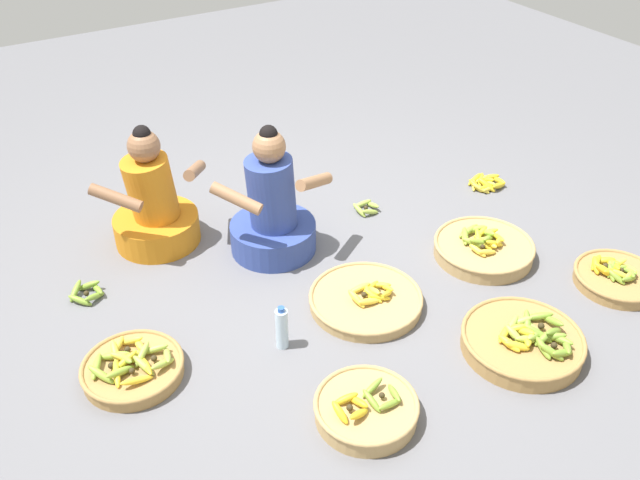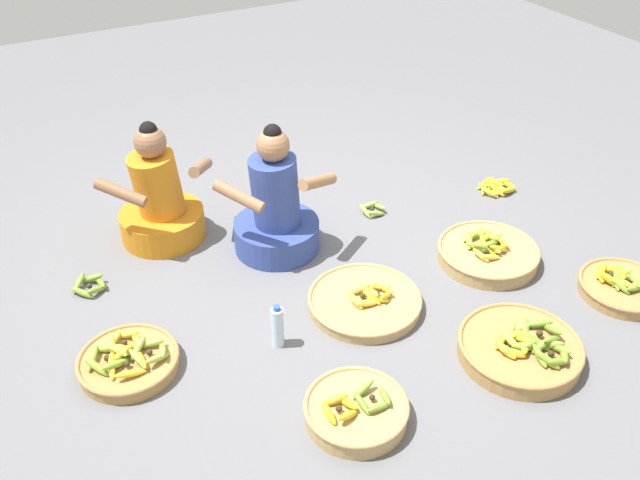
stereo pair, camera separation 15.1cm
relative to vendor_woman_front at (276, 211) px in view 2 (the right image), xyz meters
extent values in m
plane|color=slate|center=(0.03, -0.30, -0.27)|extent=(10.00, 10.00, 0.00)
cylinder|color=#334793|center=(0.00, 0.00, -0.18)|extent=(0.52, 0.52, 0.18)
cylinder|color=#334793|center=(0.00, 0.00, 0.13)|extent=(0.32, 0.30, 0.45)
sphere|color=#9E704C|center=(0.00, 0.00, 0.43)|extent=(0.19, 0.19, 0.19)
sphere|color=black|center=(0.00, 0.00, 0.51)|extent=(0.10, 0.10, 0.10)
cylinder|color=#9E704C|center=(-0.26, -0.08, 0.22)|extent=(0.25, 0.28, 0.16)
cylinder|color=#9E704C|center=(0.21, -0.14, 0.22)|extent=(0.31, 0.20, 0.16)
cylinder|color=orange|center=(-0.58, 0.45, -0.18)|extent=(0.52, 0.52, 0.18)
cylinder|color=orange|center=(-0.58, 0.45, 0.11)|extent=(0.35, 0.32, 0.41)
sphere|color=#8C6042|center=(-0.58, 0.45, 0.39)|extent=(0.19, 0.19, 0.19)
sphere|color=black|center=(-0.58, 0.45, 0.47)|extent=(0.10, 0.10, 0.10)
cylinder|color=#8C6042|center=(-0.81, 0.32, 0.19)|extent=(0.28, 0.26, 0.16)
cylinder|color=#8C6042|center=(-0.31, 0.39, 0.19)|extent=(0.23, 0.29, 0.16)
cylinder|color=tan|center=(1.05, -0.72, -0.22)|extent=(0.59, 0.59, 0.09)
torus|color=tan|center=(1.05, -0.72, -0.18)|extent=(0.60, 0.60, 0.02)
ellipsoid|color=yellow|center=(1.14, -0.73, -0.15)|extent=(0.06, 0.14, 0.06)
ellipsoid|color=yellow|center=(1.11, -0.66, -0.15)|extent=(0.14, 0.10, 0.08)
ellipsoid|color=yellow|center=(1.07, -0.66, -0.15)|extent=(0.14, 0.06, 0.08)
ellipsoid|color=yellow|center=(1.03, -0.69, -0.15)|extent=(0.10, 0.14, 0.09)
ellipsoid|color=yellow|center=(1.02, -0.73, -0.15)|extent=(0.07, 0.14, 0.07)
ellipsoid|color=yellow|center=(1.07, -0.78, -0.15)|extent=(0.14, 0.06, 0.09)
ellipsoid|color=yellow|center=(1.12, -0.77, -0.15)|extent=(0.13, 0.11, 0.08)
sphere|color=#382D19|center=(1.08, -0.72, -0.15)|extent=(0.03, 0.03, 0.03)
ellipsoid|color=#8CAD38|center=(1.10, -0.68, -0.14)|extent=(0.07, 0.16, 0.10)
ellipsoid|color=#8CAD38|center=(1.06, -0.60, -0.15)|extent=(0.16, 0.10, 0.08)
ellipsoid|color=#8CAD38|center=(1.03, -0.59, -0.15)|extent=(0.16, 0.05, 0.07)
ellipsoid|color=#8CAD38|center=(0.98, -0.62, -0.15)|extent=(0.13, 0.15, 0.06)
ellipsoid|color=#8CAD38|center=(0.98, -0.71, -0.15)|extent=(0.13, 0.15, 0.07)
ellipsoid|color=#8CAD38|center=(1.01, -0.73, -0.15)|extent=(0.16, 0.10, 0.09)
ellipsoid|color=#8CAD38|center=(1.07, -0.73, -0.14)|extent=(0.16, 0.11, 0.10)
sphere|color=#382D19|center=(1.03, -0.66, -0.15)|extent=(0.04, 0.04, 0.04)
ellipsoid|color=yellow|center=(1.05, -0.76, -0.16)|extent=(0.03, 0.12, 0.06)
ellipsoid|color=yellow|center=(1.00, -0.71, -0.15)|extent=(0.13, 0.05, 0.06)
ellipsoid|color=yellow|center=(0.94, -0.77, -0.16)|extent=(0.06, 0.13, 0.06)
ellipsoid|color=yellow|center=(0.98, -0.81, -0.16)|extent=(0.13, 0.06, 0.06)
sphere|color=#382D19|center=(1.00, -0.76, -0.15)|extent=(0.03, 0.03, 0.03)
cylinder|color=tan|center=(-0.26, -1.39, -0.22)|extent=(0.47, 0.47, 0.09)
torus|color=tan|center=(-0.26, -1.39, -0.18)|extent=(0.48, 0.48, 0.02)
ellipsoid|color=olive|center=(-0.13, -1.41, -0.16)|extent=(0.06, 0.14, 0.06)
ellipsoid|color=olive|center=(-0.20, -1.34, -0.15)|extent=(0.14, 0.06, 0.07)
ellipsoid|color=olive|center=(-0.24, -1.40, -0.15)|extent=(0.04, 0.14, 0.07)
ellipsoid|color=olive|center=(-0.18, -1.46, -0.16)|extent=(0.14, 0.04, 0.05)
sphere|color=#382D19|center=(-0.18, -1.40, -0.15)|extent=(0.03, 0.03, 0.03)
ellipsoid|color=gold|center=(-0.30, -1.37, -0.16)|extent=(0.06, 0.13, 0.06)
ellipsoid|color=gold|center=(-0.34, -1.33, -0.15)|extent=(0.13, 0.06, 0.07)
ellipsoid|color=gold|center=(-0.40, -1.39, -0.15)|extent=(0.04, 0.13, 0.08)
ellipsoid|color=gold|center=(-0.34, -1.44, -0.15)|extent=(0.13, 0.06, 0.07)
sphere|color=#382D19|center=(-0.35, -1.39, -0.15)|extent=(0.03, 0.03, 0.03)
cylinder|color=#A87F47|center=(0.66, -1.43, -0.22)|extent=(0.61, 0.61, 0.09)
torus|color=#A87F47|center=(0.66, -1.43, -0.18)|extent=(0.62, 0.62, 0.02)
ellipsoid|color=olive|center=(0.84, -1.45, -0.14)|extent=(0.05, 0.16, 0.09)
ellipsoid|color=olive|center=(0.81, -1.38, -0.15)|extent=(0.16, 0.12, 0.07)
ellipsoid|color=olive|center=(0.72, -1.40, -0.14)|extent=(0.13, 0.15, 0.10)
ellipsoid|color=olive|center=(0.71, -1.48, -0.14)|extent=(0.12, 0.16, 0.09)
ellipsoid|color=olive|center=(0.79, -1.51, -0.14)|extent=(0.16, 0.07, 0.10)
sphere|color=#382D19|center=(0.77, -1.44, -0.15)|extent=(0.03, 0.03, 0.03)
ellipsoid|color=#9EB747|center=(0.72, -1.43, -0.15)|extent=(0.06, 0.14, 0.06)
ellipsoid|color=#9EB747|center=(0.69, -1.37, -0.14)|extent=(0.14, 0.10, 0.09)
ellipsoid|color=#9EB747|center=(0.64, -1.36, -0.14)|extent=(0.14, 0.09, 0.08)
ellipsoid|color=#9EB747|center=(0.60, -1.43, -0.14)|extent=(0.05, 0.14, 0.09)
ellipsoid|color=#9EB747|center=(0.64, -1.48, -0.15)|extent=(0.14, 0.09, 0.07)
ellipsoid|color=#9EB747|center=(0.68, -1.48, -0.14)|extent=(0.15, 0.08, 0.09)
sphere|color=#382D19|center=(0.66, -1.42, -0.15)|extent=(0.03, 0.03, 0.03)
ellipsoid|color=yellow|center=(0.66, -1.43, -0.14)|extent=(0.05, 0.14, 0.09)
ellipsoid|color=yellow|center=(0.63, -1.39, -0.14)|extent=(0.13, 0.11, 0.09)
ellipsoid|color=yellow|center=(0.58, -1.38, -0.15)|extent=(0.14, 0.09, 0.06)
ellipsoid|color=yellow|center=(0.54, -1.45, -0.15)|extent=(0.07, 0.14, 0.06)
ellipsoid|color=yellow|center=(0.57, -1.48, -0.15)|extent=(0.13, 0.11, 0.07)
ellipsoid|color=yellow|center=(0.64, -1.48, -0.15)|extent=(0.12, 0.12, 0.07)
sphere|color=#382D19|center=(0.60, -1.44, -0.15)|extent=(0.03, 0.03, 0.03)
ellipsoid|color=olive|center=(0.78, -1.56, -0.15)|extent=(0.07, 0.14, 0.07)
ellipsoid|color=olive|center=(0.76, -1.53, -0.15)|extent=(0.13, 0.12, 0.07)
ellipsoid|color=olive|center=(0.72, -1.51, -0.15)|extent=(0.14, 0.04, 0.08)
ellipsoid|color=olive|center=(0.66, -1.56, -0.15)|extent=(0.07, 0.14, 0.07)
ellipsoid|color=olive|center=(0.67, -1.60, -0.14)|extent=(0.10, 0.14, 0.09)
ellipsoid|color=olive|center=(0.71, -1.63, -0.15)|extent=(0.14, 0.05, 0.08)
ellipsoid|color=olive|center=(0.77, -1.61, -0.15)|extent=(0.12, 0.13, 0.07)
sphere|color=#382D19|center=(0.72, -1.57, -0.15)|extent=(0.03, 0.03, 0.03)
cylinder|color=#A87F47|center=(-1.08, -0.59, -0.23)|extent=(0.49, 0.49, 0.07)
torus|color=#A87F47|center=(-1.08, -0.59, -0.20)|extent=(0.50, 0.50, 0.02)
ellipsoid|color=#9EB747|center=(-0.92, -0.64, -0.17)|extent=(0.07, 0.15, 0.07)
ellipsoid|color=#9EB747|center=(-0.96, -0.57, -0.17)|extent=(0.15, 0.09, 0.07)
ellipsoid|color=#9EB747|center=(-1.02, -0.58, -0.17)|extent=(0.13, 0.12, 0.09)
ellipsoid|color=#9EB747|center=(-1.04, -0.65, -0.17)|extent=(0.09, 0.15, 0.08)
ellipsoid|color=#9EB747|center=(-0.96, -0.69, -0.17)|extent=(0.15, 0.09, 0.08)
sphere|color=#382D19|center=(-0.98, -0.63, -0.17)|extent=(0.03, 0.03, 0.03)
ellipsoid|color=yellow|center=(-1.01, -0.50, -0.17)|extent=(0.04, 0.14, 0.07)
ellipsoid|color=yellow|center=(-1.04, -0.45, -0.17)|extent=(0.13, 0.11, 0.08)
ellipsoid|color=yellow|center=(-1.11, -0.46, -0.17)|extent=(0.12, 0.12, 0.07)
ellipsoid|color=yellow|center=(-1.13, -0.49, -0.17)|extent=(0.05, 0.14, 0.09)
ellipsoid|color=yellow|center=(-1.11, -0.55, -0.17)|extent=(0.13, 0.11, 0.07)
ellipsoid|color=yellow|center=(-1.06, -0.56, -0.17)|extent=(0.14, 0.07, 0.07)
sphere|color=#382D19|center=(-1.07, -0.50, -0.17)|extent=(0.03, 0.03, 0.03)
ellipsoid|color=#8CAD38|center=(-1.10, -0.55, -0.17)|extent=(0.07, 0.16, 0.08)
ellipsoid|color=#8CAD38|center=(-1.14, -0.50, -0.17)|extent=(0.16, 0.11, 0.06)
ellipsoid|color=#8CAD38|center=(-1.24, -0.53, -0.17)|extent=(0.11, 0.16, 0.06)
ellipsoid|color=#8CAD38|center=(-1.23, -0.61, -0.17)|extent=(0.12, 0.15, 0.08)
ellipsoid|color=#8CAD38|center=(-1.15, -0.63, -0.17)|extent=(0.16, 0.09, 0.08)
sphere|color=#382D19|center=(-1.17, -0.57, -0.17)|extent=(0.03, 0.03, 0.03)
ellipsoid|color=yellow|center=(-1.03, -0.65, -0.18)|extent=(0.04, 0.16, 0.06)
ellipsoid|color=yellow|center=(-1.11, -0.58, -0.17)|extent=(0.16, 0.06, 0.09)
ellipsoid|color=yellow|center=(-1.17, -0.63, -0.17)|extent=(0.07, 0.16, 0.07)
ellipsoid|color=yellow|center=(-1.10, -0.72, -0.17)|extent=(0.16, 0.04, 0.06)
sphere|color=#382D19|center=(-1.10, -0.65, -0.17)|extent=(0.03, 0.03, 0.03)
cylinder|color=tan|center=(0.18, -0.73, -0.24)|extent=(0.62, 0.62, 0.06)
torus|color=tan|center=(0.18, -0.73, -0.21)|extent=(0.63, 0.63, 0.02)
ellipsoid|color=yellow|center=(0.31, -0.75, -0.18)|extent=(0.03, 0.13, 0.07)
ellipsoid|color=yellow|center=(0.29, -0.72, -0.18)|extent=(0.10, 0.12, 0.06)
ellipsoid|color=yellow|center=(0.24, -0.70, -0.19)|extent=(0.13, 0.06, 0.05)
ellipsoid|color=yellow|center=(0.20, -0.74, -0.18)|extent=(0.05, 0.13, 0.06)
ellipsoid|color=yellow|center=(0.20, -0.77, -0.18)|extent=(0.08, 0.13, 0.07)
ellipsoid|color=yellow|center=(0.23, -0.80, -0.18)|extent=(0.13, 0.08, 0.06)
ellipsoid|color=yellow|center=(0.28, -0.80, -0.18)|extent=(0.12, 0.09, 0.08)
sphere|color=#382D19|center=(0.25, -0.75, -0.18)|extent=(0.03, 0.03, 0.03)
ellipsoid|color=yellow|center=(0.22, -0.75, -0.17)|extent=(0.06, 0.14, 0.09)
ellipsoid|color=yellow|center=(0.17, -0.68, -0.18)|extent=(0.14, 0.06, 0.07)
ellipsoid|color=yellow|center=(0.11, -0.75, -0.17)|extent=(0.06, 0.14, 0.08)
ellipsoid|color=yellow|center=(0.16, -0.80, -0.18)|extent=(0.14, 0.05, 0.06)
sphere|color=#382D19|center=(0.16, -0.74, -0.18)|extent=(0.03, 0.03, 0.03)
cylinder|color=#A87F47|center=(1.52, -1.32, -0.23)|extent=(0.48, 0.48, 0.07)
torus|color=#A87F47|center=(1.52, -1.32, -0.20)|extent=(0.49, 0.49, 0.02)
ellipsoid|color=yellow|center=(1.58, -1.33, -0.17)|extent=(0.06, 0.13, 0.07)
ellipsoid|color=yellow|center=(1.55, -1.27, -0.17)|extent=(0.13, 0.08, 0.08)
ellipsoid|color=yellow|center=(1.49, -1.28, -0.17)|extent=(0.11, 0.12, 0.06)
ellipsoid|color=yellow|center=(1.49, -1.36, -0.17)|extent=(0.11, 0.11, 0.08)
ellipsoid|color=yellow|center=(1.54, -1.38, -0.17)|extent=(0.13, 0.06, 0.06)
sphere|color=#382D19|center=(1.53, -1.32, -0.17)|extent=(0.03, 0.03, 0.03)
ellipsoid|color=gold|center=(1.54, -1.24, -0.17)|extent=(0.06, 0.13, 0.07)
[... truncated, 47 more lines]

